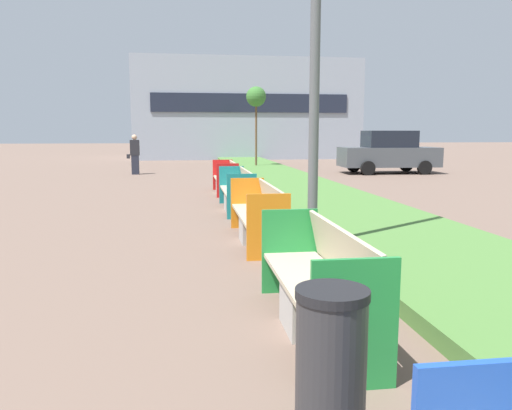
{
  "coord_description": "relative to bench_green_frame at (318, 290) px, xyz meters",
  "views": [
    {
      "loc": [
        -0.21,
        3.31,
        1.77
      ],
      "look_at": [
        0.9,
        11.32,
        0.6
      ],
      "focal_mm": 35.0,
      "sensor_mm": 36.0,
      "label": 1
    }
  ],
  "objects": [
    {
      "name": "planter_grass_strip",
      "position": [
        2.26,
        4.47,
        -0.28
      ],
      "size": [
        2.8,
        120.0,
        0.18
      ],
      "color": "#4C7A38",
      "rests_on": "ground"
    },
    {
      "name": "building_backdrop",
      "position": [
        3.06,
        32.46,
        2.97
      ],
      "size": [
        15.27,
        8.12,
        6.69
      ],
      "color": "#939EAD",
      "rests_on": "ground"
    },
    {
      "name": "bench_green_frame",
      "position": [
        0.0,
        0.0,
        0.0
      ],
      "size": [
        0.65,
        2.22,
        0.94
      ],
      "color": "#ADA8A0",
      "rests_on": "ground"
    },
    {
      "name": "bench_orange_frame",
      "position": [
        0.0,
        3.73,
        0.01
      ],
      "size": [
        0.65,
        2.47,
        0.94
      ],
      "color": "#ADA8A0",
      "rests_on": "ground"
    },
    {
      "name": "bench_teal_frame",
      "position": [
        0.0,
        7.11,
        0.01
      ],
      "size": [
        0.65,
        2.41,
        0.94
      ],
      "color": "#ADA8A0",
      "rests_on": "ground"
    },
    {
      "name": "bench_red_frame",
      "position": [
        -0.0,
        10.39,
        -0.01
      ],
      "size": [
        0.65,
        1.95,
        0.94
      ],
      "color": "#ADA8A0",
      "rests_on": "ground"
    },
    {
      "name": "litter_bin",
      "position": [
        -0.43,
        -1.85,
        0.12
      ],
      "size": [
        0.38,
        0.38,
        0.99
      ],
      "color": "#2D2D30",
      "rests_on": "ground"
    },
    {
      "name": "sapling_tree_far",
      "position": [
        2.24,
        20.15,
        3.07
      ],
      "size": [
        0.97,
        0.97,
        3.99
      ],
      "color": "brown",
      "rests_on": "ground"
    },
    {
      "name": "pedestrian_walking",
      "position": [
        -3.34,
        17.66,
        0.49
      ],
      "size": [
        0.53,
        0.24,
        1.7
      ],
      "color": "#232633",
      "rests_on": "ground"
    },
    {
      "name": "parked_car_distant",
      "position": [
        7.64,
        16.75,
        0.54
      ],
      "size": [
        4.27,
        2.0,
        1.86
      ],
      "rotation": [
        0.0,
        0.0,
        -0.04
      ],
      "color": "#474C51",
      "rests_on": "ground"
    }
  ]
}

